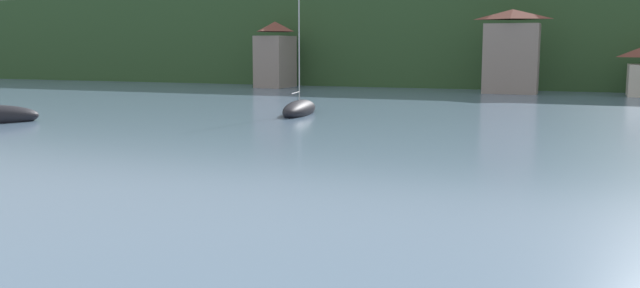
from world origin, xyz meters
The scene contains 4 objects.
wooded_hillside centered at (-18.56, 151.20, 5.72)m, with size 352.00×63.49×24.77m.
shore_building_west centered at (-31.34, 110.42, 4.31)m, with size 4.04×6.19×8.88m.
shore_building_westcentral centered at (0.00, 109.13, 4.79)m, with size 6.55×3.48×9.85m.
sailboat_far_2 centered at (-13.43, 77.02, 0.37)m, with size 3.46×8.05×10.02m.
Camera 1 is at (8.80, 25.27, 5.53)m, focal length 38.39 mm.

